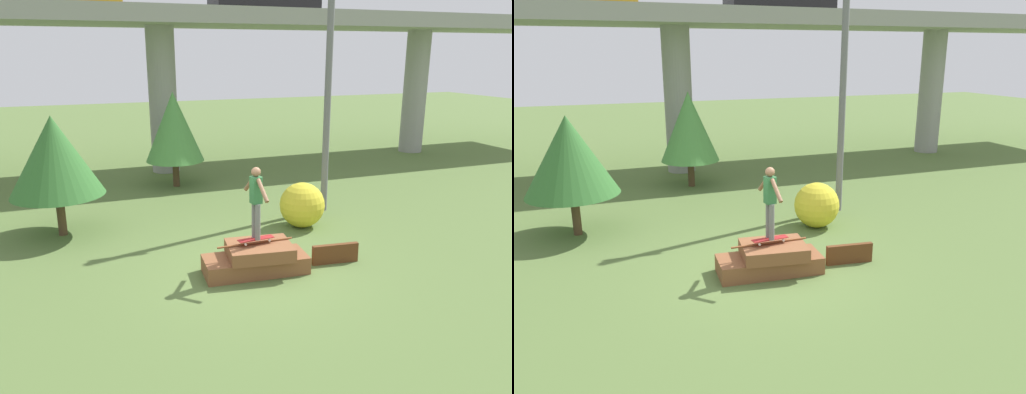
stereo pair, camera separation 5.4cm
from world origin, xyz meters
The scene contains 10 objects.
ground_plane centered at (0.00, 0.00, 0.00)m, with size 80.00×80.00×0.00m, color #567038.
scrap_pile centered at (0.03, -0.01, 0.31)m, with size 2.37×1.25×0.73m.
scrap_plank_loose centered at (1.92, -0.18, 0.23)m, with size 1.12×0.24×0.46m.
skateboard centered at (0.01, -0.02, 0.80)m, with size 0.84×0.27×0.09m.
skater centered at (0.01, -0.02, 1.74)m, with size 0.24×1.13×1.60m.
highway_overpass centered at (0.00, 10.52, 5.56)m, with size 44.00×4.74×6.30m.
utility_pole centered at (3.59, 3.54, 4.20)m, with size 1.30×0.20×8.16m.
tree_behind_left centered at (-4.02, 4.04, 2.16)m, with size 2.41×2.41×3.21m.
tree_behind_right centered at (-0.11, 7.97, 2.17)m, with size 2.08×2.08×3.41m.
bush_yellow_flowering centered at (2.29, 2.39, 0.63)m, with size 1.26×1.26×1.26m.
Camera 2 is at (-3.53, -9.62, 4.76)m, focal length 35.00 mm.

